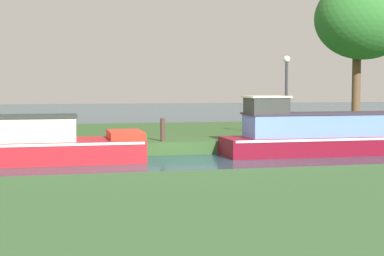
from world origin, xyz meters
The scene contains 7 objects.
ground_plane centered at (0.00, 0.00, 0.00)m, with size 120.00×120.00×0.00m, color #1F3D4C.
riverbank_far centered at (0.00, 7.00, 0.20)m, with size 72.00×10.00×0.40m, color #305126.
maroon_barge centered at (4.37, 1.20, 0.61)m, with size 7.54×1.68×1.86m.
red_narrowboat centered at (-5.08, 1.20, 0.55)m, with size 6.59×2.11×1.34m.
willow_tree_centre centered at (9.00, 7.46, 5.07)m, with size 4.40×3.62×6.46m.
lamp_post centered at (3.77, 3.44, 2.18)m, with size 0.24×0.24×2.82m.
mooring_post_far centered at (-0.82, 2.49, 0.76)m, with size 0.15×0.15×0.73m, color #442E27.
Camera 1 is at (-4.01, -15.43, 2.11)m, focal length 53.60 mm.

